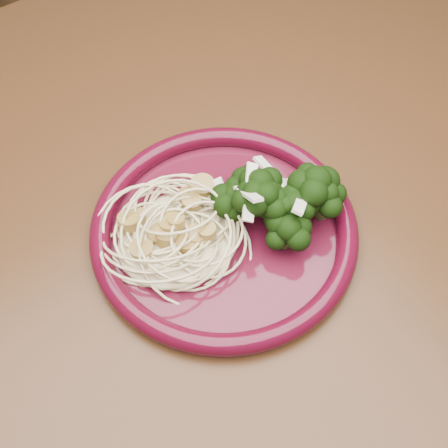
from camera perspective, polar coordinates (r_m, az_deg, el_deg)
The scene contains 6 objects.
dining_table at distance 0.69m, azimuth -8.67°, elevation -6.52°, with size 1.20×0.80×0.75m.
dinner_plate at distance 0.59m, azimuth -0.00°, elevation -0.58°, with size 0.33×0.33×0.02m.
spaghetti_pile at distance 0.58m, azimuth -4.16°, elevation -0.85°, with size 0.12×0.11×0.03m, color beige.
scallop_cluster at distance 0.55m, azimuth -4.36°, elevation 1.00°, with size 0.11×0.11×0.04m, color #A7873F, non-canonical shape.
broccoli_pile at distance 0.58m, azimuth 5.06°, elevation 1.62°, with size 0.09×0.15×0.05m, color black.
onion_garnish at distance 0.56m, azimuth 5.30°, elevation 3.56°, with size 0.06×0.10×0.05m, color silver, non-canonical shape.
Camera 1 is at (-0.10, -0.32, 1.25)m, focal length 50.00 mm.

